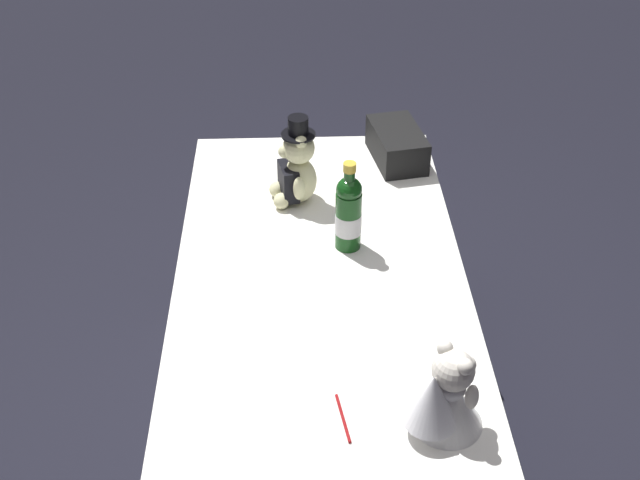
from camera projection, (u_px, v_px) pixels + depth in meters
name	position (u px, v px, depth m)	size (l,w,h in m)	color
ground_plane	(320.00, 439.00, 2.82)	(12.00, 12.00, 0.00)	black
reception_table	(320.00, 361.00, 2.59)	(1.54, 0.84, 0.76)	white
teddy_bear_groom	(296.00, 169.00, 2.58)	(0.17, 0.16, 0.30)	beige
teddy_bear_bride	(445.00, 396.00, 1.83)	(0.20, 0.22, 0.23)	white
champagne_bottle	(349.00, 212.00, 2.37)	(0.08, 0.08, 0.29)	#124314
signing_pen	(343.00, 417.00, 1.91)	(0.15, 0.03, 0.01)	maroon
gift_case_black	(397.00, 145.00, 2.82)	(0.29, 0.20, 0.12)	black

